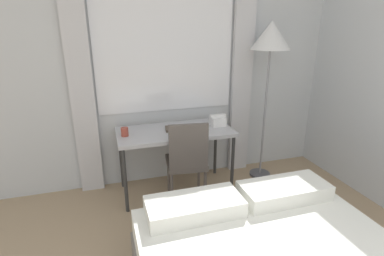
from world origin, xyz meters
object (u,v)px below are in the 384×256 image
object	(u,v)px
desk	(175,135)
mug	(125,132)
telephone	(218,121)
standing_lamp	(271,42)
desk_chair	(187,158)
book	(177,128)

from	to	relation	value
desk	mug	distance (m)	0.53
telephone	standing_lamp	bearing A→B (deg)	2.61
desk	telephone	distance (m)	0.50
desk_chair	mug	bearing A→B (deg)	165.40
desk	standing_lamp	size ratio (longest dim) A/B	0.67
desk	desk_chair	distance (m)	0.31
telephone	mug	xyz separation A→B (m)	(-1.01, -0.04, -0.01)
standing_lamp	mug	distance (m)	1.81
desk_chair	telephone	distance (m)	0.58
book	mug	world-z (taller)	mug
desk	telephone	xyz separation A→B (m)	(0.49, 0.01, 0.12)
standing_lamp	mug	size ratio (longest dim) A/B	20.88
book	mug	bearing A→B (deg)	-176.55
standing_lamp	mug	bearing A→B (deg)	-177.77
book	standing_lamp	bearing A→B (deg)	1.60
desk_chair	telephone	xyz separation A→B (m)	(0.43, 0.27, 0.28)
desk_chair	standing_lamp	size ratio (longest dim) A/B	0.49
desk	mug	xyz separation A→B (m)	(-0.52, -0.02, 0.10)
desk	standing_lamp	xyz separation A→B (m)	(1.08, 0.04, 0.94)
standing_lamp	book	size ratio (longest dim) A/B	7.16
desk	mug	world-z (taller)	mug
desk_chair	book	size ratio (longest dim) A/B	3.55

